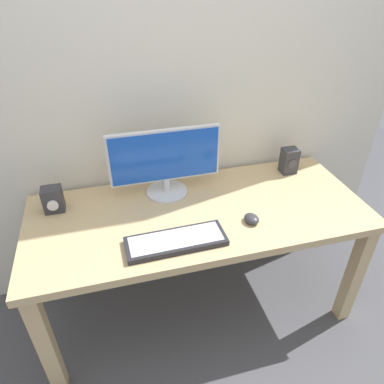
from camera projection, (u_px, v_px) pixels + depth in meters
The scene contains 8 objects.
ground_plane at pixel (198, 302), 2.24m from camera, with size 6.00×6.00×0.00m, color #4C4C51.
wall_back at pixel (178, 36), 1.73m from camera, with size 2.70×0.04×3.00m, color silver.
desk at pixel (199, 224), 1.88m from camera, with size 1.75×0.74×0.73m.
monitor at pixel (165, 161), 1.86m from camera, with size 0.59×0.23×0.37m.
keyboard_primary at pixel (176, 241), 1.61m from camera, with size 0.46×0.17×0.03m.
mouse at pixel (252, 219), 1.74m from camera, with size 0.07×0.09×0.04m, color #333338.
speaker_right at pixel (289, 161), 2.11m from camera, with size 0.09×0.08×0.15m.
audio_controller at pixel (53, 200), 1.79m from camera, with size 0.10×0.09×0.13m.
Camera 1 is at (-0.42, -1.40, 1.83)m, focal length 33.02 mm.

